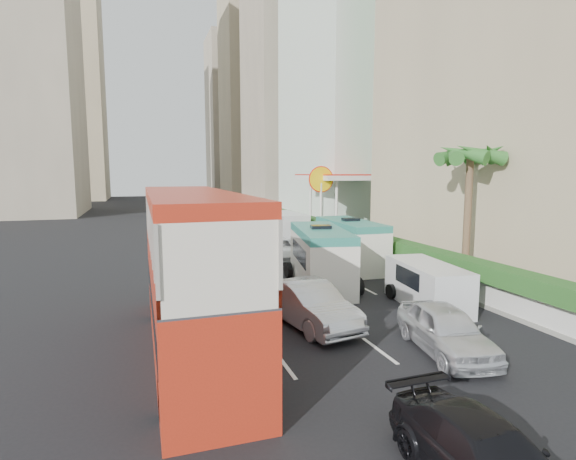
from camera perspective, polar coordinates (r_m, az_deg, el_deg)
name	(u,v)px	position (r m, az deg, el deg)	size (l,w,h in m)	color
ground_plane	(361,329)	(16.93, 9.30, -12.27)	(200.00, 200.00, 0.00)	black
double_decker_bus	(192,272)	(14.53, -12.08, -5.24)	(2.50, 11.00, 5.06)	red
car_silver_lane_a	(309,325)	(17.07, 2.64, -12.02)	(1.73, 4.96, 1.63)	silver
car_silver_lane_b	(445,352)	(15.51, 19.26, -14.46)	(1.78, 4.43, 1.51)	silver
van_asset	(279,259)	(29.63, -1.17, -3.68)	(2.23, 4.83, 1.34)	silver
minibus_near	(321,257)	(22.45, 4.16, -3.48)	(2.18, 6.54, 2.90)	silver
minibus_far	(350,244)	(27.04, 7.91, -1.79)	(2.11, 6.34, 2.81)	silver
panel_van_near	(427,285)	(20.04, 17.22, -6.68)	(1.83, 4.57, 1.83)	silver
panel_van_far	(285,226)	(37.79, -0.33, 0.46)	(2.28, 5.71, 2.28)	silver
sidewalk	(324,231)	(42.80, 4.59, -0.18)	(6.00, 120.00, 0.18)	#99968C
kerb_wall	(348,244)	(31.65, 7.62, -1.78)	(0.30, 44.00, 1.00)	silver
hedge	(348,232)	(31.53, 7.65, -0.26)	(1.10, 44.00, 0.70)	#2D6626
palm_tree	(467,219)	(23.79, 21.81, 1.32)	(0.36, 0.36, 6.40)	brown
shell_station	(343,205)	(41.12, 6.99, 3.21)	(6.50, 8.00, 5.50)	silver
tower_mid	(298,53)	(78.89, 1.31, 21.51)	(16.00, 16.00, 50.00)	tan
tower_far_a	(256,96)	(100.52, -4.03, 16.65)	(14.00, 14.00, 44.00)	tan
tower_far_b	(236,117)	(121.47, -6.64, 14.05)	(14.00, 14.00, 40.00)	tan
tower_left_b	(61,87)	(106.55, -26.87, 15.91)	(16.00, 16.00, 46.00)	tan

